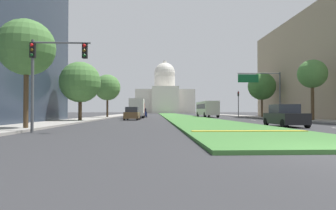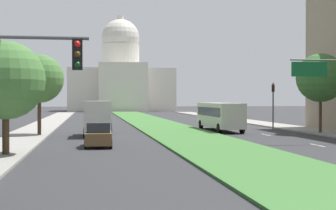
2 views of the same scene
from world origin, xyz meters
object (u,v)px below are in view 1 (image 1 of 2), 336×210
object	(u,v)px
street_tree_left_near	(26,48)
city_bus	(207,108)
sedan_distant	(142,113)
traffic_light_near_left	(48,65)
street_tree_right_mid	(312,74)
box_truck_delivery	(137,108)
sedan_midblock	(132,114)
capitol_building	(165,96)
street_tree_left_mid	(80,82)
sedan_lead_stopped	(285,116)
street_tree_left_far	(107,88)
street_tree_right_far	(262,86)
traffic_light_far_right	(238,100)
overhead_guide_sign	(264,85)

from	to	relation	value
street_tree_left_near	city_bus	bearing A→B (deg)	63.19
sedan_distant	traffic_light_near_left	bearing A→B (deg)	-95.22
street_tree_right_mid	city_bus	size ratio (longest dim) A/B	0.65
traffic_light_near_left	box_truck_delivery	size ratio (longest dim) A/B	0.81
sedan_midblock	capitol_building	bearing A→B (deg)	85.75
capitol_building	street_tree_left_mid	distance (m)	113.66
capitol_building	city_bus	bearing A→B (deg)	-86.88
sedan_lead_stopped	city_bus	bearing A→B (deg)	90.00
city_bus	street_tree_left_mid	bearing A→B (deg)	-130.77
capitol_building	street_tree_left_far	bearing A→B (deg)	-97.78
street_tree_right_far	city_bus	bearing A→B (deg)	142.94
traffic_light_far_right	street_tree_left_far	bearing A→B (deg)	-163.99
traffic_light_near_left	overhead_guide_sign	distance (m)	29.86
traffic_light_far_right	sedan_lead_stopped	xyz separation A→B (m)	(-6.81, -34.94, -2.51)
box_truck_delivery	city_bus	size ratio (longest dim) A/B	0.58
traffic_light_near_left	sedan_lead_stopped	bearing A→B (deg)	17.95
sedan_midblock	traffic_light_near_left	bearing A→B (deg)	-97.79
traffic_light_far_right	sedan_lead_stopped	size ratio (longest dim) A/B	1.22
overhead_guide_sign	street_tree_left_far	size ratio (longest dim) A/B	0.87
capitol_building	street_tree_right_far	world-z (taller)	capitol_building
street_tree_left_mid	street_tree_right_far	size ratio (longest dim) A/B	0.87
sedan_distant	city_bus	size ratio (longest dim) A/B	0.43
box_truck_delivery	sedan_lead_stopped	bearing A→B (deg)	-64.03
street_tree_right_far	sedan_distant	size ratio (longest dim) A/B	1.65
street_tree_left_far	sedan_distant	bearing A→B (deg)	42.99
street_tree_left_near	box_truck_delivery	world-z (taller)	street_tree_left_near
street_tree_right_far	sedan_distant	xyz separation A→B (m)	(-20.77, 6.76, -4.61)
street_tree_left_near	city_bus	xyz separation A→B (m)	(18.04, 35.70, -3.43)
street_tree_left_far	sedan_midblock	bearing A→B (deg)	-65.35
overhead_guide_sign	street_tree_right_far	distance (m)	10.62
street_tree_right_far	sedan_distant	bearing A→B (deg)	161.97
street_tree_left_mid	street_tree_right_far	distance (m)	30.73
street_tree_left_far	sedan_distant	distance (m)	8.95
street_tree_right_far	traffic_light_far_right	bearing A→B (deg)	99.97
street_tree_right_mid	city_bus	distance (m)	23.63
traffic_light_far_right	street_tree_right_mid	size ratio (longest dim) A/B	0.72
overhead_guide_sign	street_tree_left_mid	size ratio (longest dim) A/B	0.96
traffic_light_near_left	traffic_light_far_right	xyz separation A→B (m)	(22.74, 40.10, -0.48)
street_tree_right_mid	sedan_lead_stopped	bearing A→B (deg)	-127.67
sedan_lead_stopped	traffic_light_far_right	bearing A→B (deg)	78.97
traffic_light_far_right	street_tree_left_mid	size ratio (longest dim) A/B	0.77
street_tree_left_mid	street_tree_right_far	bearing A→B (deg)	29.43
traffic_light_near_left	street_tree_left_mid	size ratio (longest dim) A/B	0.77
street_tree_left_far	city_bus	size ratio (longest dim) A/B	0.68
box_truck_delivery	street_tree_left_near	bearing A→B (deg)	-99.73
street_tree_right_far	box_truck_delivery	distance (m)	21.60
traffic_light_near_left	traffic_light_far_right	distance (m)	46.10
traffic_light_near_left	capitol_building	bearing A→B (deg)	85.15
street_tree_left_mid	city_bus	world-z (taller)	street_tree_left_mid
sedan_midblock	street_tree_right_far	bearing A→B (deg)	24.72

